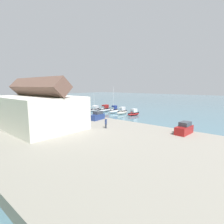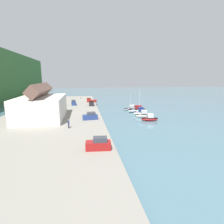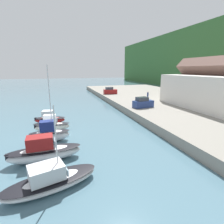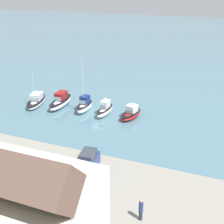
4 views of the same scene
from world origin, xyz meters
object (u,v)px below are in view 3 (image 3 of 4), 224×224
at_px(moored_boat_4, 51,180).
at_px(parked_car_1, 143,103).
at_px(person_on_quay, 148,96).
at_px(moored_boat_2, 49,134).
at_px(moored_boat_3, 44,152).
at_px(moored_boat_1, 52,125).
at_px(moored_boat_0, 50,119).
at_px(parked_car_0, 110,91).

height_order(moored_boat_4, parked_car_1, moored_boat_4).
bearing_deg(parked_car_1, person_on_quay, 137.97).
distance_m(moored_boat_2, moored_boat_3, 4.97).
relative_size(moored_boat_2, parked_car_1, 2.18).
xyz_separation_m(moored_boat_4, person_on_quay, (-26.96, 23.05, 1.75)).
height_order(moored_boat_2, moored_boat_4, moored_boat_2).
bearing_deg(moored_boat_1, person_on_quay, 123.50).
distance_m(moored_boat_3, person_on_quay, 32.63).
height_order(moored_boat_0, moored_boat_2, moored_boat_2).
bearing_deg(parked_car_1, moored_boat_1, -80.33).
height_order(moored_boat_1, parked_car_0, parked_car_0).
relative_size(moored_boat_0, person_on_quay, 2.54).
xyz_separation_m(moored_boat_0, moored_boat_3, (13.36, -0.10, 0.18)).
bearing_deg(moored_boat_2, parked_car_1, 117.10).
distance_m(moored_boat_1, moored_boat_3, 8.89).
bearing_deg(parked_car_0, moored_boat_4, -18.42).
distance_m(moored_boat_1, parked_car_0, 32.00).
height_order(moored_boat_1, parked_car_1, parked_car_1).
height_order(moored_boat_2, person_on_quay, moored_boat_2).
bearing_deg(moored_boat_0, moored_boat_1, 17.38).
relative_size(moored_boat_3, moored_boat_4, 0.95).
bearing_deg(moored_boat_0, parked_car_1, 104.74).
xyz_separation_m(parked_car_0, parked_car_1, (21.42, 0.61, 0.00)).
xyz_separation_m(moored_boat_0, moored_boat_1, (4.50, 0.46, 0.14)).
relative_size(moored_boat_4, parked_car_0, 1.77).
bearing_deg(parked_car_1, moored_boat_2, -69.92).
bearing_deg(moored_boat_1, moored_boat_2, 0.72).
distance_m(moored_boat_4, person_on_quay, 35.52).
relative_size(moored_boat_1, parked_car_1, 1.17).
bearing_deg(person_on_quay, moored_boat_0, -69.45).
relative_size(parked_car_1, person_on_quay, 2.06).
distance_m(moored_boat_3, moored_boat_4, 4.77).
bearing_deg(parked_car_0, moored_boat_0, -33.88).
relative_size(moored_boat_0, parked_car_1, 1.23).
relative_size(moored_boat_0, moored_boat_1, 1.06).
relative_size(moored_boat_3, parked_car_0, 1.68).
relative_size(parked_car_0, parked_car_1, 0.98).
height_order(parked_car_0, parked_car_1, same).
distance_m(moored_boat_0, person_on_quay, 25.38).
bearing_deg(moored_boat_3, moored_boat_0, 176.94).
distance_m(moored_boat_2, parked_car_1, 20.39).
bearing_deg(parked_car_1, moored_boat_4, -50.23).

